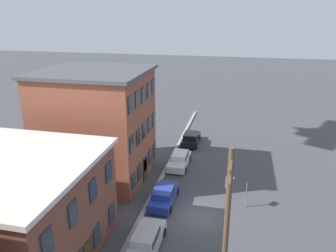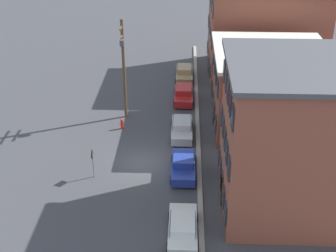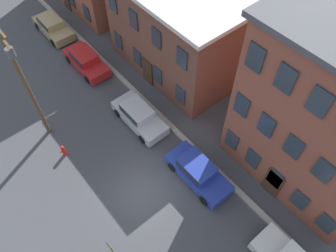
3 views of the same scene
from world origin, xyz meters
TOP-DOWN VIEW (x-y plane):
  - ground_plane at (0.00, 0.00)m, footprint 200.00×200.00m
  - kerb_strip at (0.00, 4.50)m, footprint 56.00×0.36m
  - apartment_midblock at (-7.25, 10.75)m, footprint 10.40×10.01m
  - apartment_far at (4.71, 10.56)m, footprint 9.01×9.65m
  - car_silver at (-4.58, 3.09)m, footprint 4.40×1.92m
  - car_blue at (1.21, 3.26)m, footprint 4.40×1.92m
  - car_white at (8.44, 3.31)m, footprint 4.40×1.92m
  - car_black at (14.73, 3.12)m, footprint 4.40×1.92m
  - caution_sign at (2.08, -3.48)m, footprint 0.87×0.08m
  - utility_pole at (-7.87, -2.21)m, footprint 2.40×0.44m

SIDE VIEW (x-z plane):
  - ground_plane at x=0.00m, z-range 0.00..0.00m
  - kerb_strip at x=0.00m, z-range 0.00..0.16m
  - car_silver at x=-4.58m, z-range 0.03..1.46m
  - car_blue at x=1.21m, z-range 0.03..1.46m
  - car_white at x=8.44m, z-range 0.03..1.46m
  - car_black at x=14.73m, z-range 0.03..1.46m
  - caution_sign at x=2.08m, z-range 0.39..2.81m
  - apartment_midblock at x=-7.25m, z-range 0.01..6.96m
  - apartment_far at x=4.71m, z-range 0.02..10.43m
  - utility_pole at x=-7.87m, z-range 0.58..9.92m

